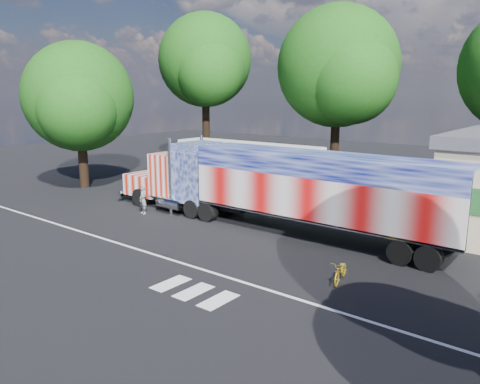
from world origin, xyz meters
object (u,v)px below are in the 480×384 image
Objects in this scene: woman at (143,200)px; bicycle at (341,271)px; tree_w_a at (79,97)px; tree_nw_a at (206,61)px; tree_n_mid at (339,67)px; coach_bus at (247,165)px; semi_truck at (276,186)px.

bicycle is (13.99, -2.11, -0.44)m from woman.
tree_nw_a is (1.26, 12.61, 3.21)m from tree_w_a.
tree_n_mid is at bearing 4.60° from tree_nw_a.
tree_nw_a reaches higher than coach_bus.
tree_n_mid reaches higher than semi_truck.
tree_nw_a is 13.03m from tree_n_mid.
tree_nw_a is (-8.93, 5.45, 8.20)m from coach_bus.
woman is (-8.03, -2.27, -1.48)m from semi_truck.
tree_n_mid is (14.21, 13.66, 2.27)m from tree_w_a.
tree_n_mid is at bearing 105.34° from bicycle.
woman is 1.06× the size of bicycle.
tree_n_mid is (12.95, 1.04, -0.94)m from tree_nw_a.
bicycle is 0.12× the size of tree_n_mid.
tree_n_mid is at bearing 88.96° from woman.
tree_nw_a reaches higher than tree_w_a.
semi_truck is at bearing -75.24° from tree_n_mid.
semi_truck is at bearing -37.83° from tree_nw_a.
coach_bus is at bearing 126.67° from bicycle.
tree_w_a is (-23.85, 4.69, 6.36)m from bicycle.
bicycle is at bearing 5.39° from woman.
tree_w_a is at bearing 156.50° from bicycle.
tree_n_mid is at bearing 58.20° from coach_bus.
tree_nw_a is at bearing 142.17° from semi_truck.
woman is at bearing -164.20° from semi_truck.
tree_n_mid reaches higher than tree_w_a.
tree_w_a is 19.84m from tree_n_mid.
coach_bus is 13.42m from tree_w_a.
bicycle is at bearing -40.95° from coach_bus.
tree_w_a is at bearing -136.14° from tree_n_mid.
tree_n_mid reaches higher than coach_bus.
semi_truck is at bearing -0.97° from tree_w_a.
tree_nw_a is at bearing 130.17° from bicycle.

